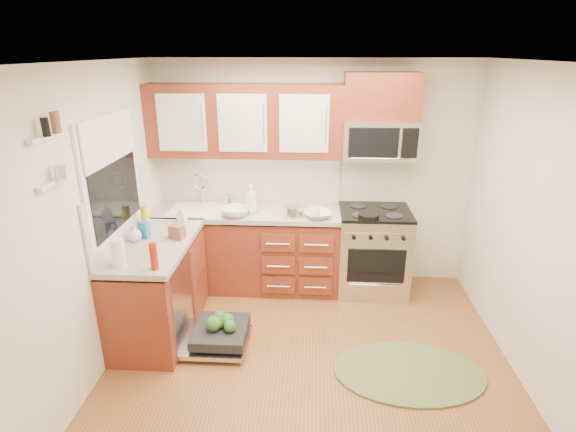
# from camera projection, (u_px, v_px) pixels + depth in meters

# --- Properties ---
(floor) EXTENTS (3.50, 3.50, 0.00)m
(floor) POSITION_uv_depth(u_px,v_px,m) (309.00, 369.00, 3.85)
(floor) COLOR brown
(floor) RESTS_ON ground
(ceiling) EXTENTS (3.50, 3.50, 0.00)m
(ceiling) POSITION_uv_depth(u_px,v_px,m) (315.00, 62.00, 2.98)
(ceiling) COLOR white
(ceiling) RESTS_ON ground
(wall_back) EXTENTS (3.50, 0.04, 2.50)m
(wall_back) POSITION_uv_depth(u_px,v_px,m) (313.00, 175.00, 5.05)
(wall_back) COLOR beige
(wall_back) RESTS_ON ground
(wall_front) EXTENTS (3.50, 0.04, 2.50)m
(wall_front) POSITION_uv_depth(u_px,v_px,m) (308.00, 407.00, 1.78)
(wall_front) COLOR beige
(wall_front) RESTS_ON ground
(wall_left) EXTENTS (0.04, 3.50, 2.50)m
(wall_left) POSITION_uv_depth(u_px,v_px,m) (88.00, 230.00, 3.51)
(wall_left) COLOR beige
(wall_left) RESTS_ON ground
(wall_right) EXTENTS (0.04, 3.50, 2.50)m
(wall_right) POSITION_uv_depth(u_px,v_px,m) (548.00, 241.00, 3.32)
(wall_right) COLOR beige
(wall_right) RESTS_ON ground
(base_cabinet_back) EXTENTS (2.05, 0.60, 0.85)m
(base_cabinet_back) POSITION_uv_depth(u_px,v_px,m) (248.00, 251.00, 5.10)
(base_cabinet_back) COLOR maroon
(base_cabinet_back) RESTS_ON ground
(base_cabinet_left) EXTENTS (0.60, 1.25, 0.85)m
(base_cabinet_left) POSITION_uv_depth(u_px,v_px,m) (158.00, 290.00, 4.27)
(base_cabinet_left) COLOR maroon
(base_cabinet_left) RESTS_ON ground
(countertop_back) EXTENTS (2.07, 0.64, 0.05)m
(countertop_back) POSITION_uv_depth(u_px,v_px,m) (246.00, 212.00, 4.92)
(countertop_back) COLOR #A7A499
(countertop_back) RESTS_ON base_cabinet_back
(countertop_left) EXTENTS (0.64, 1.27, 0.05)m
(countertop_left) POSITION_uv_depth(u_px,v_px,m) (154.00, 245.00, 4.11)
(countertop_left) COLOR #A7A499
(countertop_left) RESTS_ON base_cabinet_left
(backsplash_back) EXTENTS (2.05, 0.02, 0.57)m
(backsplash_back) POSITION_uv_depth(u_px,v_px,m) (249.00, 178.00, 5.09)
(backsplash_back) COLOR beige
(backsplash_back) RESTS_ON ground
(backsplash_left) EXTENTS (0.02, 1.25, 0.57)m
(backsplash_left) POSITION_uv_depth(u_px,v_px,m) (118.00, 212.00, 4.01)
(backsplash_left) COLOR beige
(backsplash_left) RESTS_ON ground
(upper_cabinets) EXTENTS (2.05, 0.35, 0.75)m
(upper_cabinets) POSITION_uv_depth(u_px,v_px,m) (245.00, 121.00, 4.71)
(upper_cabinets) COLOR maroon
(upper_cabinets) RESTS_ON ground
(cabinet_over_mw) EXTENTS (0.76, 0.35, 0.47)m
(cabinet_over_mw) POSITION_uv_depth(u_px,v_px,m) (382.00, 96.00, 4.54)
(cabinet_over_mw) COLOR maroon
(cabinet_over_mw) RESTS_ON ground
(range) EXTENTS (0.76, 0.64, 0.95)m
(range) POSITION_uv_depth(u_px,v_px,m) (373.00, 251.00, 4.99)
(range) COLOR silver
(range) RESTS_ON ground
(microwave) EXTENTS (0.76, 0.38, 0.40)m
(microwave) POSITION_uv_depth(u_px,v_px,m) (379.00, 139.00, 4.67)
(microwave) COLOR silver
(microwave) RESTS_ON ground
(sink) EXTENTS (0.62, 0.50, 0.26)m
(sink) POSITION_uv_depth(u_px,v_px,m) (199.00, 220.00, 4.97)
(sink) COLOR white
(sink) RESTS_ON ground
(dishwasher) EXTENTS (0.70, 0.60, 0.20)m
(dishwasher) POSITION_uv_depth(u_px,v_px,m) (217.00, 335.00, 4.14)
(dishwasher) COLOR silver
(dishwasher) RESTS_ON ground
(window) EXTENTS (0.03, 1.05, 1.05)m
(window) POSITION_uv_depth(u_px,v_px,m) (112.00, 176.00, 3.87)
(window) COLOR white
(window) RESTS_ON ground
(window_blind) EXTENTS (0.02, 0.96, 0.40)m
(window_blind) POSITION_uv_depth(u_px,v_px,m) (109.00, 138.00, 3.76)
(window_blind) COLOR white
(window_blind) RESTS_ON ground
(shelf_upper) EXTENTS (0.04, 0.40, 0.03)m
(shelf_upper) POSITION_uv_depth(u_px,v_px,m) (48.00, 137.00, 2.90)
(shelf_upper) COLOR white
(shelf_upper) RESTS_ON ground
(shelf_lower) EXTENTS (0.04, 0.40, 0.03)m
(shelf_lower) POSITION_uv_depth(u_px,v_px,m) (56.00, 181.00, 3.01)
(shelf_lower) COLOR white
(shelf_lower) RESTS_ON ground
(rug) EXTENTS (1.40, 1.05, 0.02)m
(rug) POSITION_uv_depth(u_px,v_px,m) (409.00, 372.00, 3.80)
(rug) COLOR #586439
(rug) RESTS_ON ground
(skillet) EXTENTS (0.22, 0.22, 0.04)m
(skillet) POSITION_uv_depth(u_px,v_px,m) (369.00, 216.00, 4.62)
(skillet) COLOR black
(skillet) RESTS_ON range
(stock_pot) EXTENTS (0.25, 0.25, 0.12)m
(stock_pot) POSITION_uv_depth(u_px,v_px,m) (293.00, 211.00, 4.70)
(stock_pot) COLOR silver
(stock_pot) RESTS_ON countertop_back
(cutting_board) EXTENTS (0.30, 0.24, 0.02)m
(cutting_board) POSITION_uv_depth(u_px,v_px,m) (297.00, 207.00, 4.99)
(cutting_board) COLOR #A9784D
(cutting_board) RESTS_ON countertop_back
(canister) EXTENTS (0.12, 0.12, 0.15)m
(canister) POSITION_uv_depth(u_px,v_px,m) (228.00, 201.00, 4.97)
(canister) COLOR silver
(canister) RESTS_ON countertop_back
(paper_towel_roll) EXTENTS (0.11, 0.11, 0.23)m
(paper_towel_roll) POSITION_uv_depth(u_px,v_px,m) (118.00, 253.00, 3.61)
(paper_towel_roll) COLOR white
(paper_towel_roll) RESTS_ON countertop_left
(mustard_bottle) EXTENTS (0.10, 0.10, 0.24)m
(mustard_bottle) POSITION_uv_depth(u_px,v_px,m) (145.00, 218.00, 4.36)
(mustard_bottle) COLOR gold
(mustard_bottle) RESTS_ON countertop_left
(red_bottle) EXTENTS (0.07, 0.07, 0.23)m
(red_bottle) POSITION_uv_depth(u_px,v_px,m) (154.00, 256.00, 3.56)
(red_bottle) COLOR #B0180E
(red_bottle) RESTS_ON countertop_left
(wooden_box) EXTENTS (0.15, 0.13, 0.13)m
(wooden_box) POSITION_uv_depth(u_px,v_px,m) (177.00, 232.00, 4.16)
(wooden_box) COLOR brown
(wooden_box) RESTS_ON countertop_left
(blue_carton) EXTENTS (0.11, 0.09, 0.16)m
(blue_carton) POSITION_uv_depth(u_px,v_px,m) (144.00, 230.00, 4.17)
(blue_carton) COLOR blue
(blue_carton) RESTS_ON countertop_left
(bowl_a) EXTENTS (0.33, 0.33, 0.07)m
(bowl_a) POSITION_uv_depth(u_px,v_px,m) (318.00, 215.00, 4.68)
(bowl_a) COLOR #999999
(bowl_a) RESTS_ON countertop_back
(bowl_b) EXTENTS (0.35, 0.35, 0.09)m
(bowl_b) POSITION_uv_depth(u_px,v_px,m) (235.00, 212.00, 4.73)
(bowl_b) COLOR #999999
(bowl_b) RESTS_ON countertop_back
(cup) EXTENTS (0.18, 0.18, 0.11)m
(cup) POSITION_uv_depth(u_px,v_px,m) (313.00, 211.00, 4.73)
(cup) COLOR #999999
(cup) RESTS_ON countertop_back
(soap_bottle_a) EXTENTS (0.12, 0.12, 0.30)m
(soap_bottle_a) POSITION_uv_depth(u_px,v_px,m) (251.00, 199.00, 4.79)
(soap_bottle_a) COLOR #999999
(soap_bottle_a) RESTS_ON countertop_back
(soap_bottle_b) EXTENTS (0.09, 0.09, 0.18)m
(soap_bottle_b) POSITION_uv_depth(u_px,v_px,m) (182.00, 214.00, 4.55)
(soap_bottle_b) COLOR #999999
(soap_bottle_b) RESTS_ON countertop_left
(soap_bottle_c) EXTENTS (0.16, 0.16, 0.16)m
(soap_bottle_c) POSITION_uv_depth(u_px,v_px,m) (134.00, 233.00, 4.10)
(soap_bottle_c) COLOR #999999
(soap_bottle_c) RESTS_ON countertop_left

